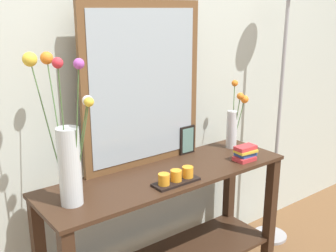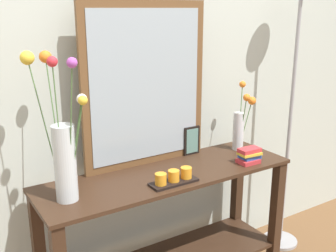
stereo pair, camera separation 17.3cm
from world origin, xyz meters
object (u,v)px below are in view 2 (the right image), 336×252
at_px(console_table, 168,223).
at_px(candle_tray, 174,178).
at_px(tall_vase_left, 63,148).
at_px(vase_right, 240,124).
at_px(book_stack, 249,155).
at_px(mirror_leaning, 146,86).
at_px(floor_lamp, 295,69).
at_px(picture_frame_small, 192,141).

height_order(console_table, candle_tray, candle_tray).
distance_m(tall_vase_left, vase_right, 1.12).
bearing_deg(tall_vase_left, vase_right, 4.92).
xyz_separation_m(candle_tray, book_stack, (0.51, 0.01, 0.01)).
relative_size(console_table, vase_right, 3.38).
height_order(candle_tray, book_stack, book_stack).
distance_m(mirror_leaning, book_stack, 0.69).
bearing_deg(book_stack, tall_vase_left, 174.30).
bearing_deg(floor_lamp, candle_tray, -169.11).
xyz_separation_m(console_table, candle_tray, (-0.05, -0.13, 0.32)).
distance_m(picture_frame_small, book_stack, 0.34).
bearing_deg(console_table, mirror_leaning, 97.65).
xyz_separation_m(tall_vase_left, vase_right, (1.11, 0.10, -0.09)).
xyz_separation_m(vase_right, picture_frame_small, (-0.30, 0.08, -0.07)).
height_order(tall_vase_left, candle_tray, tall_vase_left).
bearing_deg(book_stack, mirror_leaning, 148.49).
bearing_deg(picture_frame_small, candle_tray, -137.30).
distance_m(mirror_leaning, candle_tray, 0.51).
height_order(mirror_leaning, candle_tray, mirror_leaning).
height_order(tall_vase_left, vase_right, tall_vase_left).
distance_m(mirror_leaning, tall_vase_left, 0.59).
distance_m(console_table, floor_lamp, 1.24).
bearing_deg(candle_tray, console_table, 69.40).
bearing_deg(tall_vase_left, picture_frame_small, 12.29).
height_order(vase_right, picture_frame_small, vase_right).
bearing_deg(tall_vase_left, mirror_leaning, 20.48).
bearing_deg(picture_frame_small, mirror_leaning, 176.34).
distance_m(candle_tray, floor_lamp, 1.14).
bearing_deg(mirror_leaning, book_stack, -31.51).
distance_m(tall_vase_left, floor_lamp, 1.55).
bearing_deg(floor_lamp, vase_right, 179.06).
height_order(mirror_leaning, vase_right, mirror_leaning).
bearing_deg(tall_vase_left, book_stack, -5.70).
bearing_deg(candle_tray, mirror_leaning, 85.54).
height_order(tall_vase_left, picture_frame_small, tall_vase_left).
relative_size(tall_vase_left, book_stack, 4.99).
xyz_separation_m(candle_tray, floor_lamp, (1.04, 0.20, 0.43)).
bearing_deg(console_table, book_stack, -14.25).
distance_m(console_table, picture_frame_small, 0.49).
bearing_deg(picture_frame_small, book_stack, -55.09).
distance_m(candle_tray, book_stack, 0.51).
bearing_deg(console_table, vase_right, 8.04).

